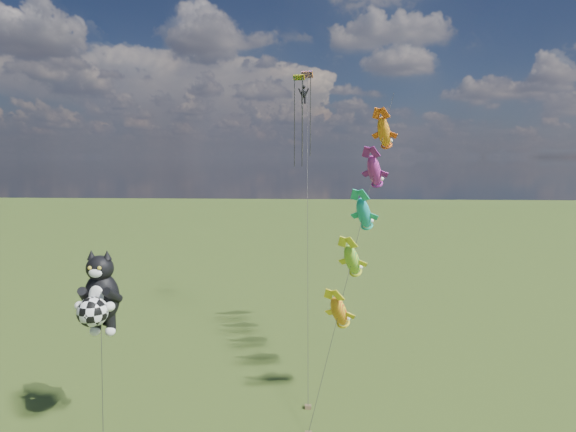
{
  "coord_description": "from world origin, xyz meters",
  "views": [
    {
      "loc": [
        14.65,
        -26.72,
        15.33
      ],
      "look_at": [
        12.71,
        9.69,
        10.87
      ],
      "focal_mm": 30.0,
      "sensor_mm": 36.0,
      "label": 1
    }
  ],
  "objects": [
    {
      "name": "fish_windsock_rig",
      "position": [
        18.1,
        6.3,
        11.49
      ],
      "size": [
        6.75,
        14.57,
        20.45
      ],
      "rotation": [
        0.0,
        0.0,
        -0.1
      ],
      "color": "brown",
      "rests_on": "ground"
    },
    {
      "name": "cat_kite_rig",
      "position": [
        3.15,
        -2.15,
        7.9
      ],
      "size": [
        2.34,
        4.03,
        10.38
      ],
      "rotation": [
        0.0,
        0.0,
        0.33
      ],
      "color": "brown",
      "rests_on": "ground"
    },
    {
      "name": "ground",
      "position": [
        0.0,
        0.0,
        0.0
      ],
      "size": [
        300.0,
        300.0,
        0.0
      ],
      "primitive_type": "plane",
      "color": "#233B0E"
    },
    {
      "name": "parafoil_rig",
      "position": [
        13.75,
        15.87,
        20.01
      ],
      "size": [
        1.76,
        17.54,
        23.11
      ],
      "rotation": [
        0.0,
        0.0,
        0.11
      ],
      "color": "brown",
      "rests_on": "ground"
    }
  ]
}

